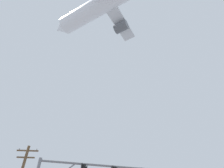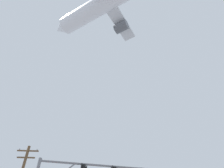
# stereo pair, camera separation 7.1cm
# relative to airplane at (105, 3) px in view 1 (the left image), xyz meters

# --- Properties ---
(airplane) EXTENTS (27.14, 21.44, 8.35)m
(airplane) POSITION_rel_airplane_xyz_m (0.00, 0.00, 0.00)
(airplane) COLOR white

